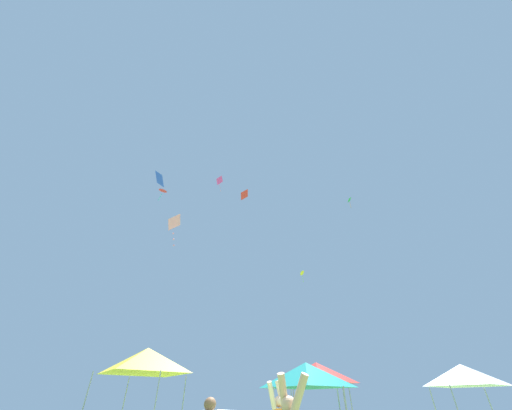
{
  "coord_description": "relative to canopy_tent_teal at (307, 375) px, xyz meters",
  "views": [
    {
      "loc": [
        0.57,
        -6.13,
        1.5
      ],
      "look_at": [
        -2.82,
        16.64,
        17.51
      ],
      "focal_mm": 20.01,
      "sensor_mm": 36.0,
      "label": 1
    }
  ],
  "objects": [
    {
      "name": "canopy_tent_teal",
      "position": [
        0.0,
        0.0,
        0.0
      ],
      "size": [
        2.62,
        2.62,
        2.81
      ],
      "color": "#9E9EA3",
      "rests_on": "ground"
    },
    {
      "name": "canopy_tent_yellow",
      "position": [
        -7.91,
        2.39,
        0.87
      ],
      "size": [
        3.57,
        3.57,
        3.82
      ],
      "color": "#9E9EA3",
      "rests_on": "ground"
    },
    {
      "name": "canopy_tent_red",
      "position": [
        0.6,
        5.72,
        0.49
      ],
      "size": [
        3.16,
        3.16,
        3.38
      ],
      "color": "#9E9EA3",
      "rests_on": "ground"
    },
    {
      "name": "canopy_tent_white",
      "position": [
        7.45,
        4.28,
        0.21
      ],
      "size": [
        2.86,
        2.86,
        3.06
      ],
      "color": "#9E9EA3",
      "rests_on": "ground"
    },
    {
      "name": "kite_pink_diamond",
      "position": [
        -11.12,
        8.81,
        13.04
      ],
      "size": [
        1.48,
        1.42,
        2.87
      ],
      "color": "pink"
    },
    {
      "name": "kite_magenta_diamond",
      "position": [
        -8.08,
        12.0,
        20.45
      ],
      "size": [
        0.93,
        0.94,
        1.79
      ],
      "color": "#D6389E"
    },
    {
      "name": "kite_green_diamond",
      "position": [
        8.38,
        22.32,
        23.24
      ],
      "size": [
        0.66,
        0.65,
        1.57
      ],
      "color": "green"
    },
    {
      "name": "kite_red_delta",
      "position": [
        -16.58,
        14.76,
        22.11
      ],
      "size": [
        1.5,
        1.51,
        2.03
      ],
      "color": "red"
    },
    {
      "name": "kite_blue_diamond",
      "position": [
        -10.77,
        4.31,
        14.67
      ],
      "size": [
        1.19,
        1.19,
        1.04
      ],
      "color": "blue"
    },
    {
      "name": "kite_red_diamond",
      "position": [
        -6.26,
        17.7,
        22.47
      ],
      "size": [
        1.38,
        1.35,
        0.95
      ],
      "color": "red"
    },
    {
      "name": "kite_yellow_delta",
      "position": [
        0.56,
        18.94,
        11.37
      ],
      "size": [
        0.68,
        0.75,
        1.26
      ],
      "color": "yellow"
    }
  ]
}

